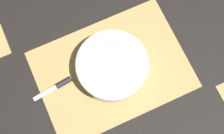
% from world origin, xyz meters
% --- Properties ---
extents(ground_plane, '(6.00, 6.00, 0.00)m').
position_xyz_m(ground_plane, '(0.00, 0.00, 0.00)').
color(ground_plane, black).
extents(bamboo_mat_center, '(0.50, 0.36, 0.01)m').
position_xyz_m(bamboo_mat_center, '(-0.00, 0.00, 0.00)').
color(bamboo_mat_center, '#A8844C').
rests_on(bamboo_mat_center, ground_plane).
extents(fruit_salad_bowl, '(0.24, 0.24, 0.08)m').
position_xyz_m(fruit_salad_bowl, '(-0.00, 0.00, 0.05)').
color(fruit_salad_bowl, silver).
rests_on(fruit_salad_bowl, bamboo_mat_center).
extents(paring_knife, '(0.14, 0.03, 0.02)m').
position_xyz_m(paring_knife, '(-0.17, 0.02, 0.01)').
color(paring_knife, silver).
rests_on(paring_knife, bamboo_mat_center).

